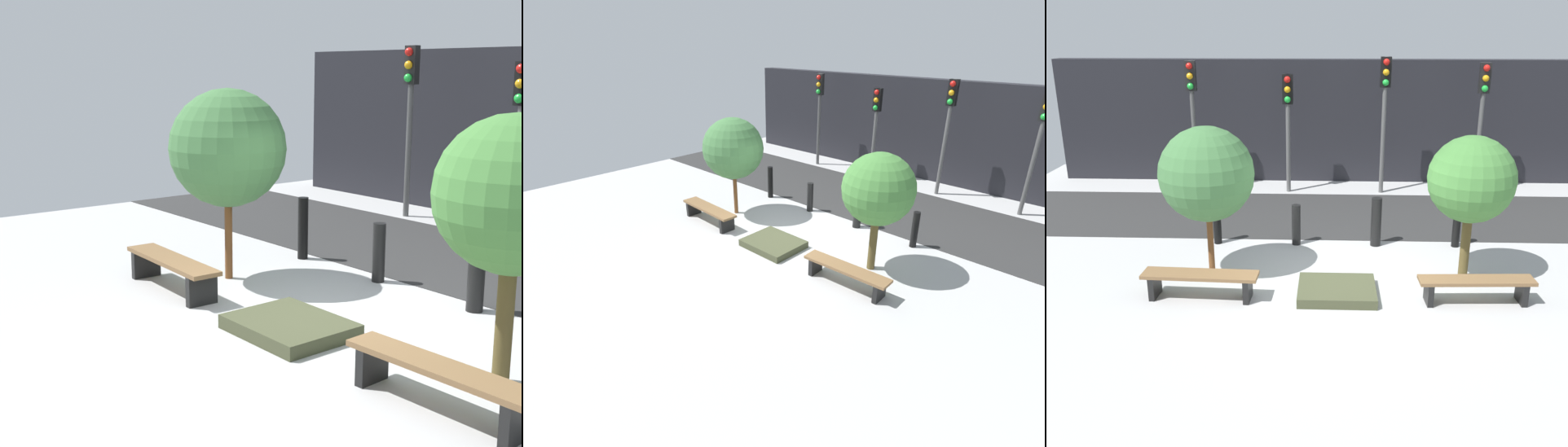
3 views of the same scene
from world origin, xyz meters
TOP-DOWN VIEW (x-y plane):
  - ground_plane at (0.00, 0.00)m, footprint 18.00×18.00m
  - road_strip at (0.00, 4.00)m, footprint 18.00×3.52m
  - building_facade at (0.00, 7.45)m, footprint 16.20×0.50m
  - bench_left at (-2.34, -0.63)m, footprint 2.01×0.52m
  - bench_right at (2.34, -0.63)m, footprint 1.96×0.48m
  - planter_bed at (0.00, -0.43)m, footprint 1.35×1.13m
  - tree_behind_left_bench at (-2.34, 0.36)m, footprint 1.72×1.72m
  - tree_behind_right_bench at (2.34, 0.36)m, footprint 1.55×1.55m
  - bollard_far_left at (-2.54, 1.99)m, footprint 0.17×0.17m
  - bollard_left at (-0.85, 1.99)m, footprint 0.19×0.19m
  - bollard_center at (0.85, 1.99)m, footprint 0.22×0.22m
  - bollard_right at (2.54, 1.99)m, footprint 0.17×0.17m
  - traffic_light_west at (-3.87, 6.05)m, footprint 0.28×0.27m
  - traffic_light_mid_west at (-1.29, 6.05)m, footprint 0.28×0.27m
  - traffic_light_mid_east at (1.29, 6.05)m, footprint 0.28×0.27m
  - traffic_light_east at (3.87, 6.05)m, footprint 0.28×0.27m

SIDE VIEW (x-z plane):
  - ground_plane at x=0.00m, z-range 0.00..0.00m
  - road_strip at x=0.00m, z-range 0.00..0.01m
  - planter_bed at x=0.00m, z-range 0.00..0.17m
  - bench_right at x=2.34m, z-range 0.10..0.55m
  - bench_left at x=-2.34m, z-range 0.11..0.57m
  - bollard_left at x=-0.85m, z-range 0.00..0.88m
  - bollard_right at x=2.54m, z-range 0.00..0.94m
  - bollard_far_left at x=-2.54m, z-range 0.00..1.03m
  - bollard_center at x=0.85m, z-range 0.00..1.05m
  - building_facade at x=0.00m, z-range 0.00..3.51m
  - tree_behind_right_bench at x=2.34m, z-range 0.55..3.23m
  - tree_behind_left_bench at x=-2.34m, z-range 0.54..3.36m
  - traffic_light_mid_west at x=-1.29m, z-range 0.63..3.84m
  - traffic_light_east at x=3.87m, z-range 0.68..4.20m
  - traffic_light_west at x=-3.87m, z-range 0.68..4.23m
  - traffic_light_mid_east at x=1.29m, z-range 0.70..4.36m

